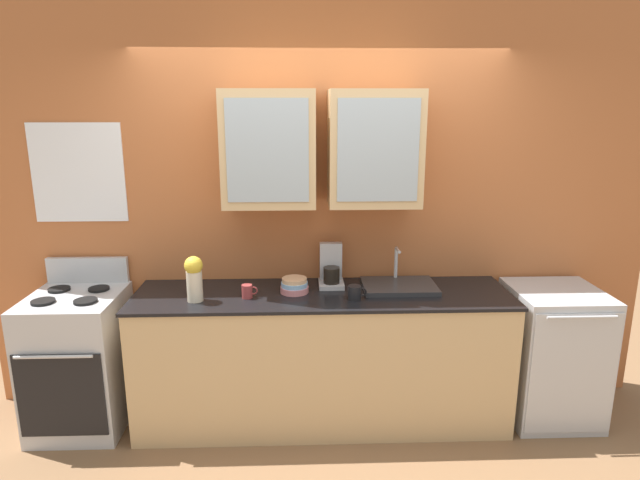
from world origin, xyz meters
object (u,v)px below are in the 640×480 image
object	(u,v)px
sink_faucet	(399,285)
vase	(194,277)
cup_near_sink	(355,293)
stove_range	(80,360)
cup_near_bowls	(247,291)
bowl_stack	(294,285)
coffee_maker	(331,270)
dishwasher	(551,354)

from	to	relation	value
sink_faucet	vase	world-z (taller)	vase
sink_faucet	cup_near_sink	world-z (taller)	sink_faucet
stove_range	vase	bearing A→B (deg)	-7.82
cup_near_sink	cup_near_bowls	xyz separation A→B (m)	(-0.69, 0.06, -0.00)
bowl_stack	coffee_maker	world-z (taller)	coffee_maker
sink_faucet	vase	bearing A→B (deg)	-171.58
stove_range	bowl_stack	size ratio (longest dim) A/B	5.88
sink_faucet	cup_near_bowls	bearing A→B (deg)	-171.31
sink_faucet	bowl_stack	distance (m)	0.71
stove_range	vase	world-z (taller)	vase
stove_range	cup_near_sink	world-z (taller)	stove_range
vase	bowl_stack	bearing A→B (deg)	12.43
sink_faucet	dishwasher	bearing A→B (deg)	-4.84
bowl_stack	coffee_maker	xyz separation A→B (m)	(0.25, 0.15, 0.06)
cup_near_sink	sink_faucet	bearing A→B (deg)	33.19
cup_near_sink	dishwasher	bearing A→B (deg)	5.02
sink_faucet	bowl_stack	bearing A→B (deg)	-175.19
bowl_stack	cup_near_bowls	bearing A→B (deg)	-162.51
bowl_stack	dishwasher	distance (m)	1.85
stove_range	cup_near_bowls	world-z (taller)	stove_range
stove_range	cup_near_bowls	xyz separation A→B (m)	(1.15, -0.07, 0.50)
sink_faucet	cup_near_bowls	distance (m)	1.03
stove_range	sink_faucet	xyz separation A→B (m)	(2.16, 0.09, 0.47)
coffee_maker	cup_near_bowls	bearing A→B (deg)	-156.39
stove_range	vase	distance (m)	1.03
vase	cup_near_sink	bearing A→B (deg)	-0.77
coffee_maker	dishwasher	bearing A→B (deg)	-6.64
vase	cup_near_bowls	size ratio (longest dim) A/B	2.83
cup_near_bowls	sink_faucet	bearing A→B (deg)	8.69
stove_range	dishwasher	xyz separation A→B (m)	(3.23, -0.00, -0.01)
coffee_maker	stove_range	bearing A→B (deg)	-174.19
cup_near_sink	dishwasher	size ratio (longest dim) A/B	0.13
sink_faucet	dishwasher	distance (m)	1.17
dishwasher	coffee_maker	size ratio (longest dim) A/B	3.19
vase	coffee_maker	size ratio (longest dim) A/B	1.01
vase	cup_near_bowls	xyz separation A→B (m)	(0.33, 0.04, -0.11)
bowl_stack	sink_faucet	bearing A→B (deg)	4.81
bowl_stack	cup_near_sink	size ratio (longest dim) A/B	1.54
cup_near_bowls	coffee_maker	world-z (taller)	coffee_maker
bowl_stack	coffee_maker	bearing A→B (deg)	30.24
stove_range	sink_faucet	world-z (taller)	sink_faucet
stove_range	cup_near_sink	distance (m)	1.91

